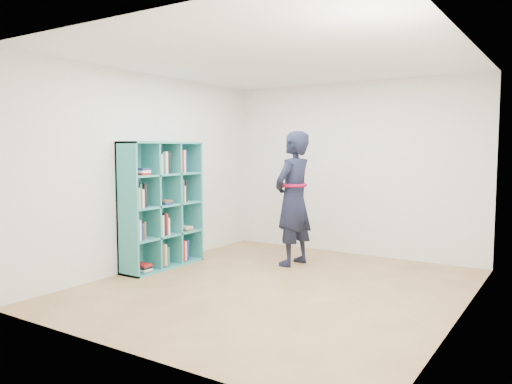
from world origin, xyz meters
The scene contains 9 objects.
floor centered at (0.00, 0.00, 0.00)m, with size 4.50×4.50×0.00m, color brown.
ceiling centered at (0.00, 0.00, 2.60)m, with size 4.50×4.50×0.00m, color white.
wall_left centered at (-2.00, 0.00, 1.30)m, with size 0.02×4.50×2.60m, color white.
wall_right centered at (2.00, 0.00, 1.30)m, with size 0.02×4.50×2.60m, color white.
wall_back centered at (0.00, 2.25, 1.30)m, with size 4.00×0.02×2.60m, color white.
wall_front centered at (0.00, -2.25, 1.30)m, with size 4.00×0.02×2.60m, color white.
bookshelf centered at (-1.83, 0.01, 0.82)m, with size 0.37×1.27×1.70m.
person centered at (-0.38, 1.10, 0.92)m, with size 0.51×0.72×1.85m.
smartphone centered at (-0.52, 1.21, 1.05)m, with size 0.02×0.09×0.12m.
Camera 1 is at (2.88, -4.90, 1.61)m, focal length 35.00 mm.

